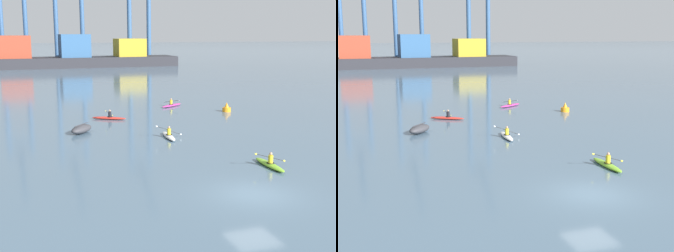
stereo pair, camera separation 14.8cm
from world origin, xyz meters
TOP-DOWN VIEW (x-y plane):
  - ground_plane at (0.00, 0.00)m, footprint 800.00×800.00m
  - container_barge at (4.74, 96.85)m, footprint 50.62×9.78m
  - capsized_dinghy at (-6.01, 18.15)m, footprint 2.52×2.69m
  - channel_buoy at (10.30, 24.00)m, footprint 0.90×0.90m
  - kayak_lime at (3.46, 4.20)m, footprint 2.21×3.42m
  - kayak_red at (-2.48, 23.66)m, footprint 3.22×2.27m
  - kayak_white at (0.27, 14.09)m, footprint 2.17×3.44m
  - kayak_magenta at (5.98, 29.30)m, footprint 3.19×2.34m

SIDE VIEW (x-z plane):
  - ground_plane at x=0.00m, z-range 0.00..0.00m
  - kayak_lime at x=3.46m, z-range -0.32..0.67m
  - kayak_white at x=0.27m, z-range -0.36..0.71m
  - kayak_red at x=-2.48m, z-range -0.37..0.71m
  - kayak_magenta at x=5.98m, z-range -0.30..0.65m
  - capsized_dinghy at x=-6.01m, z-range -0.03..0.73m
  - channel_buoy at x=10.30m, z-range -0.14..0.86m
  - container_barge at x=4.74m, z-range -1.33..6.63m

